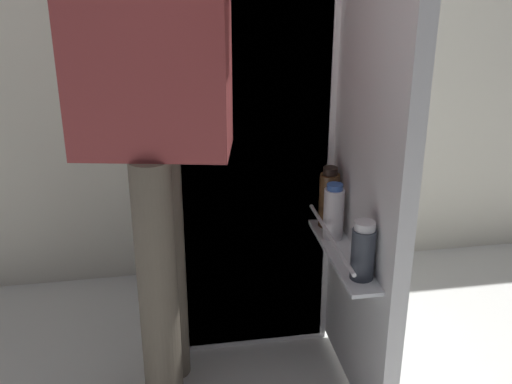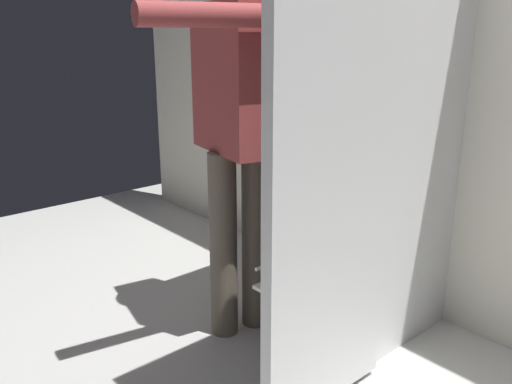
% 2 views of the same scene
% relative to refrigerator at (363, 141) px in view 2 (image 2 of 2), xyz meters
% --- Properties ---
extents(ground_plane, '(5.21, 5.21, 0.00)m').
position_rel_refrigerator_xyz_m(ground_plane, '(-0.02, -0.49, -0.86)').
color(ground_plane, silver).
extents(kitchen_wall, '(4.40, 0.10, 2.47)m').
position_rel_refrigerator_xyz_m(kitchen_wall, '(-0.02, 0.39, 0.37)').
color(kitchen_wall, silver).
rests_on(kitchen_wall, ground_plane).
extents(refrigerator, '(0.63, 1.15, 1.73)m').
position_rel_refrigerator_xyz_m(refrigerator, '(0.00, 0.00, 0.00)').
color(refrigerator, white).
rests_on(refrigerator, ground_plane).
extents(person, '(0.56, 0.80, 1.66)m').
position_rel_refrigerator_xyz_m(person, '(-0.31, -0.42, 0.14)').
color(person, '#665B4C').
rests_on(person, ground_plane).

